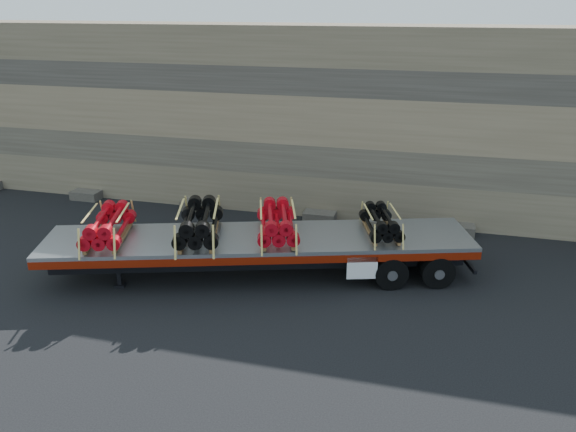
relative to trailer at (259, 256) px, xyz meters
name	(u,v)px	position (x,y,z in m)	size (l,w,h in m)	color
ground	(226,268)	(-1.13, 0.15, -0.63)	(120.00, 120.00, 0.00)	black
rock_wall	(281,117)	(-1.13, 6.65, 2.87)	(44.00, 3.00, 7.00)	#7A6B54
trailer	(259,256)	(0.00, 0.00, 0.00)	(12.60, 2.42, 1.26)	#A6A8AD
bundle_front	(108,227)	(-4.15, -1.33, 1.04)	(1.15, 2.30, 0.82)	red
bundle_midfront	(199,224)	(-1.65, -0.53, 1.07)	(1.25, 2.51, 0.89)	black
bundle_midrear	(277,223)	(0.53, 0.17, 1.04)	(1.16, 2.33, 0.82)	red
bundle_rear	(381,223)	(3.47, 1.11, 0.98)	(0.98, 1.96, 0.69)	black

